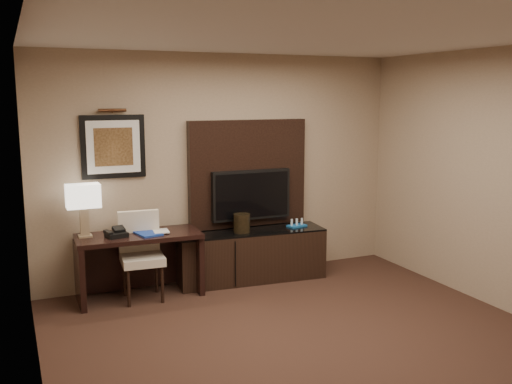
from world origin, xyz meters
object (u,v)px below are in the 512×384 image
credenza (251,255)px  ice_bucket (242,223)px  minibar_tray (297,223)px  desk (140,265)px  table_lamp (84,210)px  desk_chair (142,258)px  tv (251,195)px  desk_phone (116,232)px

credenza → ice_bucket: 0.44m
credenza → minibar_tray: 0.70m
desk → table_lamp: (-0.55, 0.11, 0.65)m
credenza → minibar_tray: (0.60, -0.04, 0.35)m
desk_chair → table_lamp: size_ratio=1.59×
desk → desk_chair: size_ratio=1.44×
tv → minibar_tray: tv is taller
credenza → minibar_tray: size_ratio=7.79×
desk_chair → table_lamp: bearing=163.8°
desk_phone → minibar_tray: bearing=-10.5°
credenza → desk_chair: 1.36m
tv → table_lamp: bearing=-177.6°
credenza → tv: (0.06, 0.14, 0.71)m
table_lamp → desk: bearing=-11.0°
desk_chair → desk: bearing=100.5°
credenza → tv: size_ratio=1.78×
credenza → desk_phone: size_ratio=8.57×
ice_bucket → minibar_tray: size_ratio=0.96×
desk → ice_bucket: 1.28m
desk → minibar_tray: bearing=2.5°
desk_chair → ice_bucket: 1.25m
desk_chair → table_lamp: (-0.56, 0.21, 0.54)m
desk_chair → desk_phone: size_ratio=4.48×
desk → credenza: (1.36, 0.05, -0.05)m
credenza → ice_bucket: (-0.13, -0.04, 0.42)m
desk → desk_chair: 0.15m
desk_chair → minibar_tray: bearing=7.3°
desk → tv: (1.42, 0.19, 0.66)m
credenza → desk_chair: bearing=-168.9°
table_lamp → minibar_tray: size_ratio=2.56×
tv → desk_chair: tv is taller
desk → credenza: 1.36m
desk_chair → credenza: bearing=10.3°
table_lamp → ice_bucket: table_lamp is taller
desk → tv: 1.58m
desk → minibar_tray: size_ratio=5.86×
credenza → tv: 0.73m
table_lamp → desk_phone: table_lamp is taller
tv → ice_bucket: tv is taller
desk → tv: bearing=9.8°
tv → desk_chair: 1.54m
desk_chair → minibar_tray: desk_chair is taller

